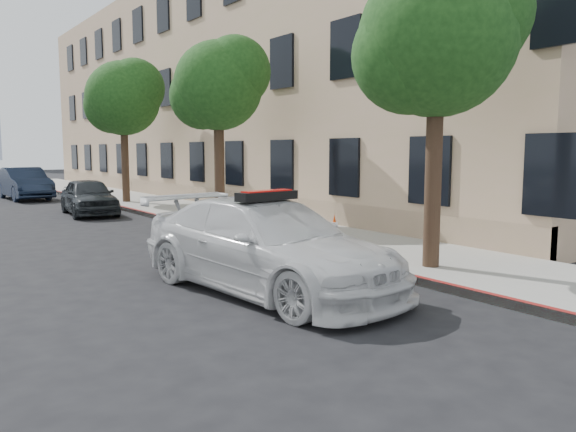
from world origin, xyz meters
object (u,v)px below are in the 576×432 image
(parked_car_far, at_px, (24,183))
(traffic_cone, at_px, (334,231))
(police_car, at_px, (267,245))
(fire_hydrant, at_px, (278,220))
(parked_car_mid, at_px, (89,196))

(parked_car_far, height_order, traffic_cone, parked_car_far)
(police_car, distance_m, fire_hydrant, 4.28)
(parked_car_mid, xyz_separation_m, traffic_cone, (2.20, -10.72, -0.14))
(traffic_cone, bearing_deg, parked_car_far, 98.43)
(parked_car_far, xyz_separation_m, traffic_cone, (2.78, -18.73, -0.23))
(police_car, relative_size, parked_car_mid, 1.41)
(parked_car_far, bearing_deg, traffic_cone, -84.48)
(fire_hydrant, height_order, traffic_cone, fire_hydrant)
(parked_car_mid, xyz_separation_m, parked_car_far, (-0.58, 8.01, 0.09))
(traffic_cone, bearing_deg, parked_car_mid, 101.61)
(parked_car_mid, relative_size, parked_car_far, 0.85)
(parked_car_mid, xyz_separation_m, fire_hydrant, (1.74, -9.19, -0.03))
(parked_car_far, bearing_deg, parked_car_mid, -88.80)
(police_car, bearing_deg, fire_hydrant, 45.97)
(parked_car_mid, distance_m, fire_hydrant, 9.35)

